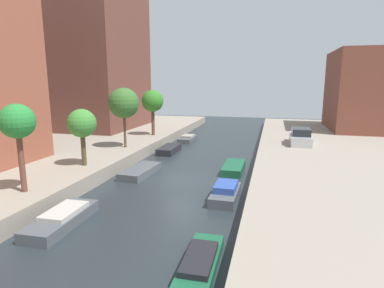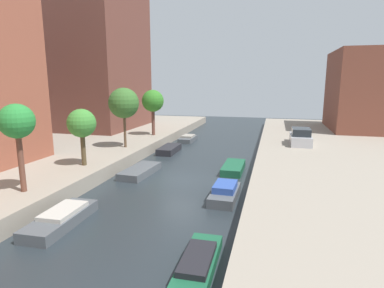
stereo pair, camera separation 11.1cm
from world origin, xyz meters
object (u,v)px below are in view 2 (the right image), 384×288
object	(u,v)px
low_block_right	(376,91)
parked_car	(301,137)
moored_boat_right_2	(225,193)
apartment_tower_far	(96,56)
moored_boat_left_5	(188,139)
moored_boat_left_3	(140,171)
street_tree_1	(17,123)
street_tree_2	(82,124)
moored_boat_left_4	(169,149)
moored_boat_left_2	(61,218)
street_tree_3	(124,103)
moored_boat_right_1	(197,265)
moored_boat_right_3	(233,168)
street_tree_4	(153,101)

from	to	relation	value
low_block_right	parked_car	world-z (taller)	low_block_right
parked_car	moored_boat_right_2	size ratio (longest dim) A/B	1.17
apartment_tower_far	low_block_right	distance (m)	34.82
moored_boat_left_5	parked_car	bearing A→B (deg)	-17.98
moored_boat_left_3	moored_boat_right_2	size ratio (longest dim) A/B	1.20
street_tree_1	parked_car	size ratio (longest dim) A/B	1.14
street_tree_2	moored_boat_left_4	distance (m)	10.78
moored_boat_left_5	moored_boat_left_4	bearing A→B (deg)	-91.82
moored_boat_left_2	moored_boat_left_5	bearing A→B (deg)	89.68
apartment_tower_far	moored_boat_right_2	world-z (taller)	apartment_tower_far
street_tree_2	street_tree_3	bearing A→B (deg)	90.00
parked_car	moored_boat_right_1	distance (m)	21.71
moored_boat_left_4	moored_boat_right_3	xyz separation A→B (m)	(6.97, -5.03, -0.03)
street_tree_1	street_tree_4	world-z (taller)	street_tree_4
low_block_right	moored_boat_right_1	bearing A→B (deg)	-113.28
apartment_tower_far	moored_boat_left_2	world-z (taller)	apartment_tower_far
low_block_right	street_tree_2	bearing A→B (deg)	-135.94
street_tree_4	parked_car	bearing A→B (deg)	-5.65
moored_boat_left_5	moored_boat_right_3	world-z (taller)	moored_boat_left_5
street_tree_3	parked_car	bearing A→B (deg)	19.33
moored_boat_left_2	moored_boat_left_5	world-z (taller)	moored_boat_left_2
moored_boat_left_3	moored_boat_left_5	bearing A→B (deg)	90.42
street_tree_3	street_tree_1	bearing A→B (deg)	-90.00
apartment_tower_far	moored_boat_right_1	bearing A→B (deg)	-53.68
street_tree_3	street_tree_4	size ratio (longest dim) A/B	1.07
street_tree_4	moored_boat_right_1	xyz separation A→B (m)	(10.52, -22.62, -4.44)
street_tree_3	moored_boat_right_1	xyz separation A→B (m)	(10.52, -15.64, -4.69)
moored_boat_left_3	moored_boat_right_2	bearing A→B (deg)	-26.50
street_tree_1	moored_boat_left_3	size ratio (longest dim) A/B	1.12
street_tree_2	moored_boat_right_1	size ratio (longest dim) A/B	0.93
low_block_right	street_tree_2	xyz separation A→B (m)	(-24.74, -23.94, -1.83)
moored_boat_right_1	street_tree_2	bearing A→B (deg)	139.12
moored_boat_left_5	street_tree_1	bearing A→B (deg)	-98.74
moored_boat_right_1	parked_car	bearing A→B (deg)	76.71
moored_boat_right_2	moored_boat_left_3	bearing A→B (deg)	153.50
low_block_right	street_tree_1	distance (m)	38.63
moored_boat_left_3	moored_boat_right_3	xyz separation A→B (m)	(6.67, 2.68, 0.01)
moored_boat_right_3	moored_boat_right_2	bearing A→B (deg)	-87.47
moored_boat_left_3	moored_boat_right_1	distance (m)	13.12
low_block_right	moored_boat_left_5	xyz separation A→B (m)	(-21.42, -8.02, -5.49)
moored_boat_left_2	moored_boat_left_4	world-z (taller)	moored_boat_left_2
moored_boat_left_5	moored_boat_right_3	bearing A→B (deg)	-59.11
street_tree_2	moored_boat_left_5	world-z (taller)	street_tree_2
street_tree_4	moored_boat_right_2	xyz separation A→B (m)	(10.37, -15.04, -4.33)
street_tree_1	street_tree_4	distance (m)	19.21
moored_boat_left_4	street_tree_3	bearing A→B (deg)	-135.17
street_tree_3	moored_boat_left_2	bearing A→B (deg)	-76.66
low_block_right	parked_car	xyz separation A→B (m)	(-9.24, -11.97, -4.14)
street_tree_2	street_tree_4	xyz separation A→B (m)	(-0.00, 13.51, 0.77)
moored_boat_right_3	parked_car	bearing A→B (deg)	53.72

